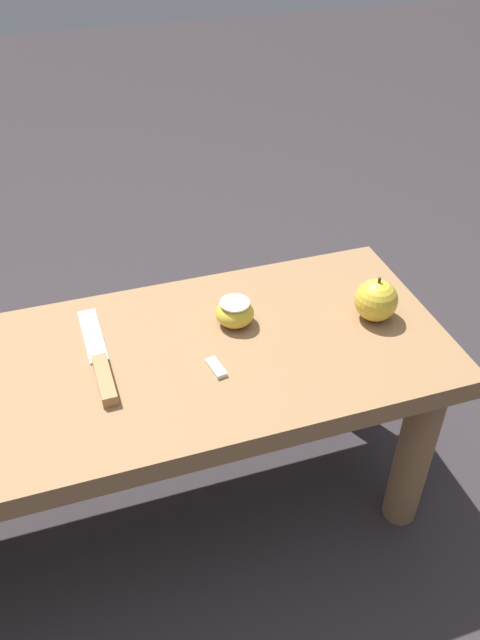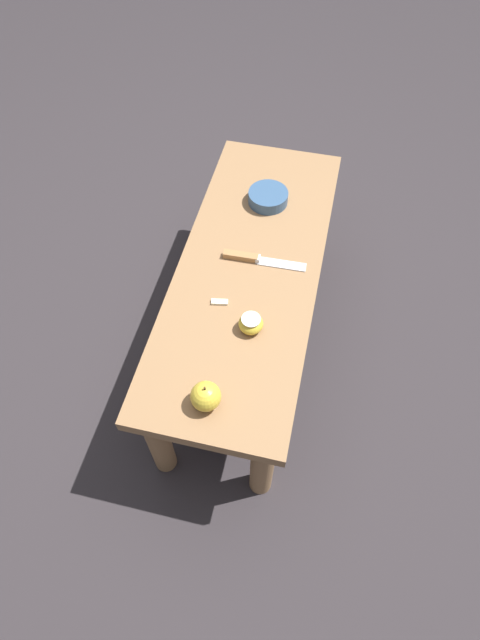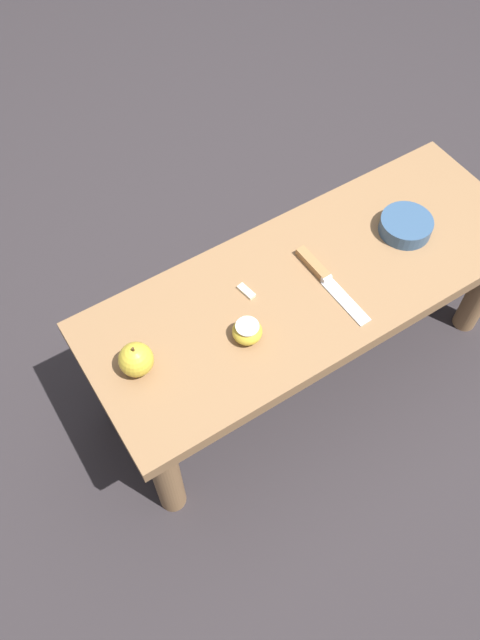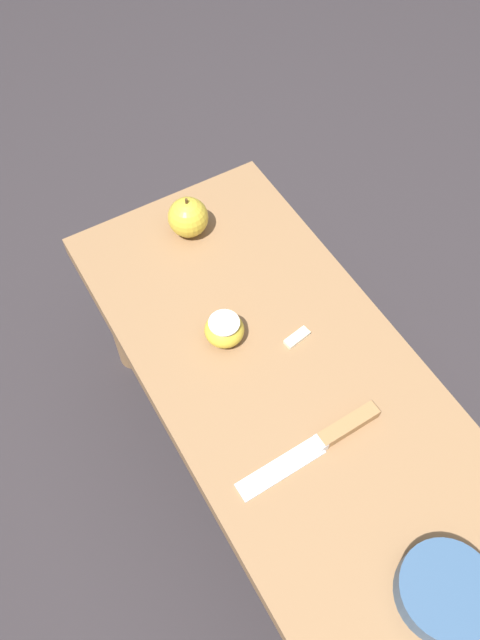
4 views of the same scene
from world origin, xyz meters
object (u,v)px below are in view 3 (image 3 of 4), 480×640
(apple_cut, at_px, (247,331))
(bowl, at_px, (407,227))
(wooden_bench, at_px, (310,297))
(apple_whole, at_px, (136,360))
(knife, at_px, (322,274))

(apple_cut, bearing_deg, bowl, -174.65)
(wooden_bench, height_order, apple_cut, apple_cut)
(apple_whole, xyz_separation_m, apple_cut, (-0.24, 0.06, -0.01))
(apple_cut, relative_size, bowl, 0.52)
(wooden_bench, height_order, bowl, bowl)
(apple_whole, distance_m, bowl, 0.75)
(apple_whole, bearing_deg, bowl, 179.02)
(wooden_bench, height_order, knife, knife)
(wooden_bench, xyz_separation_m, apple_cut, (0.22, 0.05, 0.10))
(apple_cut, bearing_deg, apple_whole, -13.89)
(wooden_bench, bearing_deg, bowl, 179.07)
(knife, relative_size, apple_whole, 2.94)
(wooden_bench, distance_m, apple_whole, 0.48)
(knife, distance_m, bowl, 0.26)
(apple_whole, xyz_separation_m, bowl, (-0.75, 0.01, -0.02))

